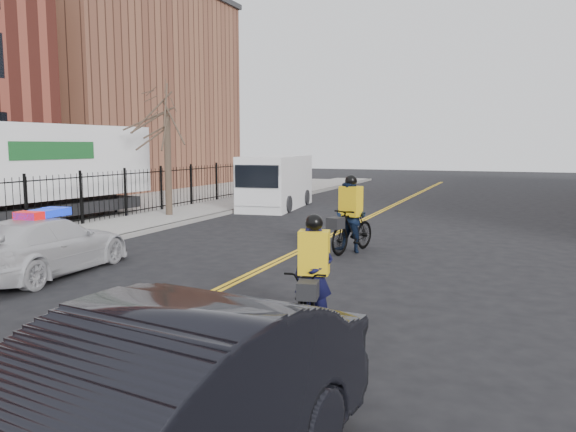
# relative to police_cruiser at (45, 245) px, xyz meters

# --- Properties ---
(ground) EXTENTS (120.00, 120.00, 0.00)m
(ground) POSITION_rel_police_cruiser_xyz_m (4.43, -0.27, -0.69)
(ground) COLOR black
(ground) RESTS_ON ground
(center_line_left) EXTENTS (0.10, 60.00, 0.01)m
(center_line_left) POSITION_rel_police_cruiser_xyz_m (4.35, 7.73, -0.68)
(center_line_left) COLOR gold
(center_line_left) RESTS_ON ground
(center_line_right) EXTENTS (0.10, 60.00, 0.01)m
(center_line_right) POSITION_rel_police_cruiser_xyz_m (4.51, 7.73, -0.68)
(center_line_right) COLOR gold
(center_line_right) RESTS_ON ground
(sidewalk) EXTENTS (3.00, 60.00, 0.15)m
(sidewalk) POSITION_rel_police_cruiser_xyz_m (-3.07, 7.73, -0.61)
(sidewalk) COLOR gray
(sidewalk) RESTS_ON ground
(curb) EXTENTS (0.20, 60.00, 0.15)m
(curb) POSITION_rel_police_cruiser_xyz_m (-1.57, 7.73, -0.61)
(curb) COLOR gray
(curb) RESTS_ON ground
(iron_fence) EXTENTS (0.12, 28.00, 2.00)m
(iron_fence) POSITION_rel_police_cruiser_xyz_m (-4.57, 7.73, 0.31)
(iron_fence) COLOR black
(iron_fence) RESTS_ON ground
(warehouse_far) EXTENTS (14.00, 18.00, 14.00)m
(warehouse_far) POSITION_rel_police_cruiser_xyz_m (-18.57, 23.73, 6.31)
(warehouse_far) COLOR brown
(warehouse_far) RESTS_ON ground
(street_tree) EXTENTS (3.20, 3.20, 4.80)m
(street_tree) POSITION_rel_police_cruiser_xyz_m (-3.17, 9.73, 2.85)
(street_tree) COLOR #392D22
(street_tree) RESTS_ON sidewalk
(police_cruiser) EXTENTS (2.36, 4.86, 1.52)m
(police_cruiser) POSITION_rel_police_cruiser_xyz_m (0.00, 0.00, 0.00)
(police_cruiser) COLOR silver
(police_cruiser) RESTS_ON ground
(cargo_van) EXTENTS (2.85, 6.15, 2.49)m
(cargo_van) POSITION_rel_police_cruiser_xyz_m (-0.58, 14.81, 0.53)
(cargo_van) COLOR white
(cargo_van) RESTS_ON ground
(semi_trailer) EXTENTS (3.54, 12.35, 3.79)m
(semi_trailer) POSITION_rel_police_cruiser_xyz_m (-6.96, 5.28, 1.47)
(semi_trailer) COLOR white
(semi_trailer) RESTS_ON ground
(cyclist_near) EXTENTS (1.05, 2.02, 1.89)m
(cyclist_near) POSITION_rel_police_cruiser_xyz_m (7.05, -1.19, -0.03)
(cyclist_near) COLOR black
(cyclist_near) RESTS_ON ground
(cyclist_far) EXTENTS (1.16, 2.25, 2.19)m
(cyclist_far) POSITION_rel_police_cruiser_xyz_m (5.82, 5.35, 0.18)
(cyclist_far) COLOR black
(cyclist_far) RESTS_ON ground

